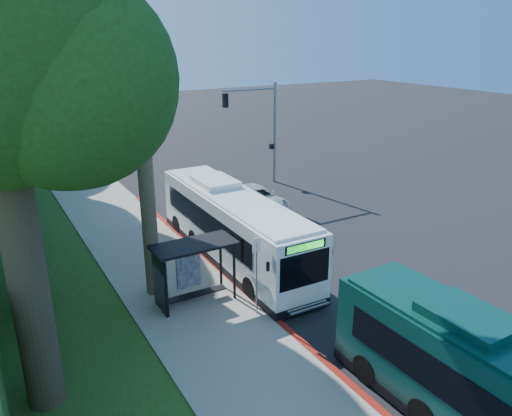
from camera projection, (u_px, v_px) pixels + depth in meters
ground at (298, 242)px, 25.54m from camera, size 140.00×140.00×0.00m
sidewalk at (163, 273)px, 22.06m from camera, size 4.50×70.00×0.12m
red_curb at (253, 300)px, 19.89m from camera, size 0.25×30.00×0.13m
grass_verge at (10, 260)px, 23.45m from camera, size 8.00×70.00×0.06m
bus_shelter at (187, 262)px, 19.17m from camera, size 3.20×1.51×2.55m
stop_sign_pole at (257, 266)px, 18.21m from camera, size 0.35×0.06×3.17m
traffic_signal_pole at (262, 121)px, 34.03m from camera, size 4.10×0.30×7.00m
white_bus at (232, 225)px, 23.17m from camera, size 2.66×11.67×3.47m
pickup at (257, 199)px, 29.98m from camera, size 2.44×5.04×1.38m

